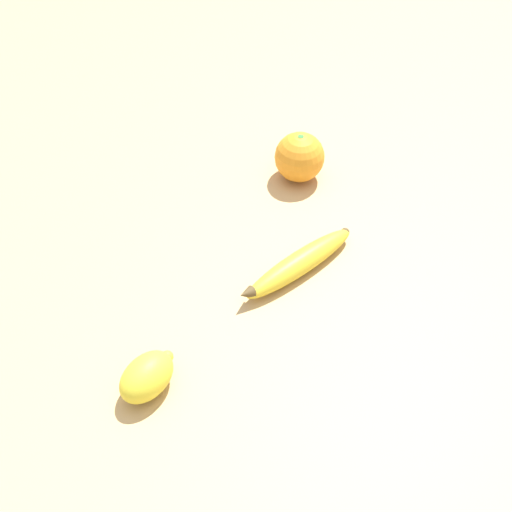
# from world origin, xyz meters

# --- Properties ---
(ground_plane) EXTENTS (3.00, 3.00, 0.00)m
(ground_plane) POSITION_xyz_m (0.00, 0.00, 0.00)
(ground_plane) COLOR tan
(banana) EXTENTS (0.21, 0.12, 0.04)m
(banana) POSITION_xyz_m (0.01, 0.10, 0.02)
(banana) COLOR yellow
(banana) RESTS_ON ground_plane
(orange) EXTENTS (0.09, 0.09, 0.09)m
(orange) POSITION_xyz_m (-0.06, -0.11, 0.04)
(orange) COLOR orange
(orange) RESTS_ON ground_plane
(lemon) EXTENTS (0.09, 0.09, 0.05)m
(lemon) POSITION_xyz_m (0.24, 0.24, 0.03)
(lemon) COLOR yellow
(lemon) RESTS_ON ground_plane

